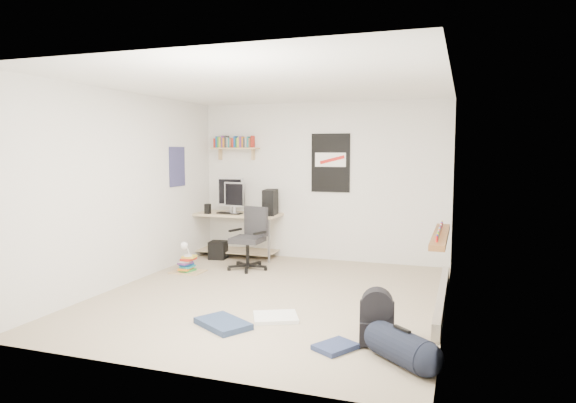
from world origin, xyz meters
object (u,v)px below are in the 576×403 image
(office_chair, at_px, (247,236))
(book_stack, at_px, (188,262))
(duffel_bag, at_px, (402,347))
(backpack, at_px, (377,323))
(desk, at_px, (234,234))

(office_chair, relative_size, book_stack, 2.32)
(duffel_bag, bearing_deg, office_chair, 174.97)
(backpack, xyz_separation_m, duffel_bag, (0.26, -0.35, -0.06))
(backpack, distance_m, book_stack, 3.57)
(desk, distance_m, duffel_bag, 4.70)
(backpack, distance_m, duffel_bag, 0.44)
(office_chair, xyz_separation_m, book_stack, (-0.74, -0.46, -0.34))
(desk, xyz_separation_m, duffel_bag, (3.14, -3.49, -0.22))
(duffel_bag, distance_m, book_stack, 3.98)
(backpack, xyz_separation_m, book_stack, (-3.02, 1.89, -0.05))
(duffel_bag, relative_size, book_stack, 1.40)
(office_chair, xyz_separation_m, duffel_bag, (2.55, -2.70, -0.35))
(backpack, relative_size, book_stack, 1.02)
(backpack, bearing_deg, desk, 123.59)
(book_stack, bearing_deg, desk, 83.38)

